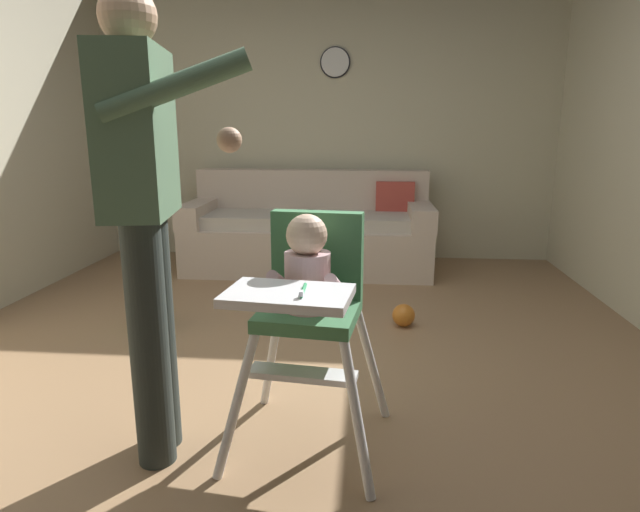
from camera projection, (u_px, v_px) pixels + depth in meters
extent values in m
cube|color=#997551|center=(282.00, 390.00, 2.69)|extent=(5.87, 7.06, 0.10)
cube|color=beige|center=(326.00, 121.00, 5.05)|extent=(5.07, 0.06, 2.60)
cube|color=beige|center=(308.00, 248.00, 4.75)|extent=(2.12, 0.84, 0.40)
cube|color=beige|center=(312.00, 195.00, 4.97)|extent=(2.12, 0.22, 0.46)
cube|color=beige|center=(200.00, 213.00, 4.77)|extent=(0.20, 0.84, 0.20)
cube|color=beige|center=(420.00, 216.00, 4.60)|extent=(0.20, 0.84, 0.20)
cube|color=beige|center=(255.00, 219.00, 4.68)|extent=(0.84, 0.60, 0.11)
cube|color=beige|center=(361.00, 221.00, 4.60)|extent=(0.84, 0.60, 0.11)
cube|color=#B24238|center=(395.00, 201.00, 4.79)|extent=(0.34, 0.11, 0.34)
cylinder|color=white|center=(236.00, 406.00, 1.92)|extent=(0.18, 0.15, 0.53)
cylinder|color=white|center=(357.00, 419.00, 1.84)|extent=(0.15, 0.18, 0.53)
cylinder|color=white|center=(272.00, 356.00, 2.34)|extent=(0.15, 0.18, 0.53)
cylinder|color=white|center=(372.00, 365.00, 2.25)|extent=(0.18, 0.15, 0.53)
cube|color=#3E764B|center=(309.00, 314.00, 2.02)|extent=(0.40, 0.40, 0.05)
cube|color=#3E764B|center=(317.00, 255.00, 2.12)|extent=(0.37, 0.11, 0.35)
cube|color=white|center=(288.00, 296.00, 1.71)|extent=(0.43, 0.31, 0.03)
cube|color=white|center=(303.00, 374.00, 1.96)|extent=(0.41, 0.15, 0.02)
cylinder|color=beige|center=(308.00, 281.00, 1.97)|extent=(0.19, 0.19, 0.22)
sphere|color=beige|center=(307.00, 235.00, 1.92)|extent=(0.15, 0.15, 0.15)
cylinder|color=beige|center=(277.00, 280.00, 1.95)|extent=(0.06, 0.15, 0.10)
cylinder|color=beige|center=(334.00, 283.00, 1.91)|extent=(0.06, 0.15, 0.10)
cylinder|color=#38A366|center=(303.00, 290.00, 1.69)|extent=(0.01, 0.13, 0.01)
cube|color=white|center=(301.00, 293.00, 1.63)|extent=(0.01, 0.02, 0.02)
cylinder|color=#2D3531|center=(149.00, 346.00, 1.94)|extent=(0.14, 0.14, 0.93)
cylinder|color=#2D3531|center=(156.00, 333.00, 2.05)|extent=(0.14, 0.14, 0.93)
cube|color=#517153|center=(137.00, 134.00, 1.82)|extent=(0.26, 0.43, 0.56)
sphere|color=tan|center=(128.00, 16.00, 1.73)|extent=(0.19, 0.19, 0.19)
cylinder|color=#517153|center=(175.00, 86.00, 1.63)|extent=(0.48, 0.15, 0.23)
sphere|color=tan|center=(229.00, 140.00, 1.68)|extent=(0.08, 0.08, 0.08)
cylinder|color=#517153|center=(153.00, 133.00, 2.05)|extent=(0.07, 0.07, 0.51)
sphere|color=green|center=(150.00, 308.00, 3.42)|extent=(0.23, 0.23, 0.23)
sphere|color=orange|center=(404.00, 315.00, 3.41)|extent=(0.15, 0.15, 0.15)
cylinder|color=white|center=(335.00, 62.00, 4.87)|extent=(0.25, 0.03, 0.25)
cylinder|color=black|center=(335.00, 62.00, 4.88)|extent=(0.28, 0.02, 0.28)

